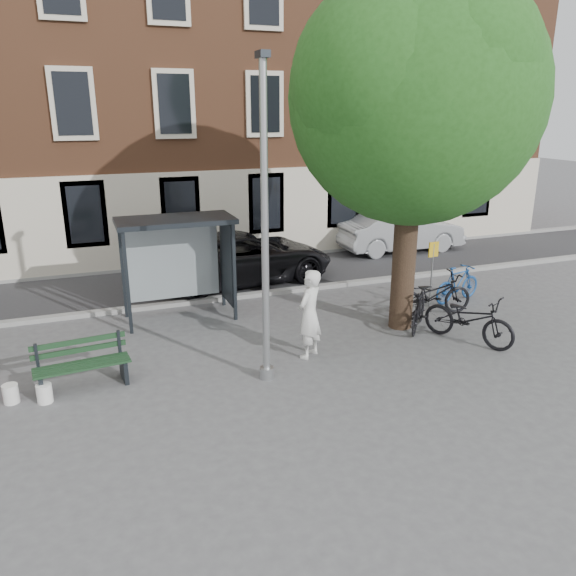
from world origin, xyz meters
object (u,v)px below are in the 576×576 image
at_px(bike_d, 419,310).
at_px(bike_b, 458,284).
at_px(car_silver, 401,230).
at_px(notice_sign, 433,261).
at_px(car_dark, 244,257).
at_px(lamppost, 265,243).
at_px(painter, 309,314).
at_px(bus_shelter, 191,244).
at_px(bench, 82,367).
at_px(bike_c, 469,319).
at_px(bike_a, 433,295).

bearing_deg(bike_d, bike_b, -104.83).
relative_size(car_silver, notice_sign, 2.65).
relative_size(bike_d, car_dark, 0.29).
relative_size(lamppost, painter, 3.11).
bearing_deg(painter, car_silver, -170.82).
distance_m(bus_shelter, bike_b, 7.40).
bearing_deg(lamppost, bench, 164.91).
distance_m(car_dark, car_silver, 6.86).
height_order(car_dark, car_silver, car_silver).
distance_m(bike_b, car_dark, 6.42).
bearing_deg(car_dark, bike_d, -158.95).
height_order(bike_b, car_silver, car_silver).
distance_m(lamppost, painter, 2.27).
distance_m(car_silver, notice_sign, 6.29).
bearing_deg(bench, painter, -8.96).
bearing_deg(car_dark, bench, 131.88).
distance_m(bike_d, notice_sign, 1.96).
relative_size(lamppost, notice_sign, 3.39).
height_order(bike_c, car_silver, car_silver).
relative_size(painter, bike_a, 0.91).
distance_m(bus_shelter, bike_d, 5.89).
xyz_separation_m(bus_shelter, car_silver, (8.71, 4.14, -1.13)).
bearing_deg(painter, bike_a, 158.59).
height_order(bike_a, car_silver, car_silver).
bearing_deg(bench, car_dark, 43.19).
height_order(lamppost, bike_b, lamppost).
bearing_deg(bike_c, bench, 147.25).
distance_m(bike_b, bike_c, 2.93).
distance_m(bike_a, car_silver, 6.98).
bearing_deg(car_dark, bike_a, -148.36).
xyz_separation_m(painter, car_dark, (0.26, 5.89, -0.20)).
xyz_separation_m(bench, car_dark, (4.90, 5.64, 0.36)).
relative_size(bike_c, car_silver, 0.46).
height_order(lamppost, bus_shelter, lamppost).
xyz_separation_m(lamppost, notice_sign, (5.55, 2.52, -1.50)).
bearing_deg(lamppost, car_dark, 77.50).
bearing_deg(bike_d, car_dark, -19.37).
height_order(bike_d, car_dark, car_dark).
xyz_separation_m(bench, bike_a, (8.65, 0.97, 0.15)).
distance_m(painter, notice_sign, 4.73).
height_order(bike_b, notice_sign, notice_sign).
bearing_deg(lamppost, bike_b, 21.83).
bearing_deg(bike_d, bus_shelter, 12.04).
height_order(painter, bike_c, painter).
distance_m(bike_b, bike_d, 2.59).
distance_m(bench, notice_sign, 9.18).
bearing_deg(notice_sign, lamppost, -159.78).
relative_size(painter, car_dark, 0.35).
xyz_separation_m(bike_d, car_silver, (3.78, 7.04, 0.29)).
distance_m(painter, bike_a, 4.20).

